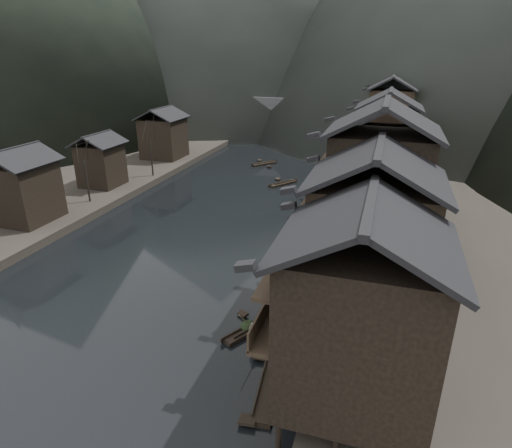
% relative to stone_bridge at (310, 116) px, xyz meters
% --- Properties ---
extents(water, '(300.00, 300.00, 0.00)m').
position_rel_stone_bridge_xyz_m(water, '(0.00, -72.00, -5.11)').
color(water, black).
rests_on(water, ground).
extents(right_bank, '(40.00, 200.00, 1.80)m').
position_rel_stone_bridge_xyz_m(right_bank, '(35.00, -32.00, -4.21)').
color(right_bank, '#2D2823').
rests_on(right_bank, ground).
extents(left_bank, '(40.00, 200.00, 1.20)m').
position_rel_stone_bridge_xyz_m(left_bank, '(-35.00, -32.00, -4.51)').
color(left_bank, '#2D2823').
rests_on(left_bank, ground).
extents(stilt_houses, '(9.00, 67.60, 15.89)m').
position_rel_stone_bridge_xyz_m(stilt_houses, '(17.28, -52.84, 3.67)').
color(stilt_houses, black).
rests_on(stilt_houses, ground).
extents(left_houses, '(8.10, 53.20, 8.73)m').
position_rel_stone_bridge_xyz_m(left_houses, '(-20.50, -51.88, 0.55)').
color(left_houses, black).
rests_on(left_houses, left_bank).
extents(bare_trees, '(3.90, 44.10, 7.81)m').
position_rel_stone_bridge_xyz_m(bare_trees, '(-17.00, -61.51, 1.63)').
color(bare_trees, black).
rests_on(bare_trees, left_bank).
extents(moored_sampans, '(3.49, 67.96, 0.47)m').
position_rel_stone_bridge_xyz_m(moored_sampans, '(12.13, -47.57, -4.91)').
color(moored_sampans, black).
rests_on(moored_sampans, water).
extents(midriver_boats, '(9.94, 15.63, 0.44)m').
position_rel_stone_bridge_xyz_m(midriver_boats, '(0.10, -31.68, -4.91)').
color(midriver_boats, black).
rests_on(midriver_boats, water).
extents(stone_bridge, '(40.00, 6.00, 9.00)m').
position_rel_stone_bridge_xyz_m(stone_bridge, '(0.00, 0.00, 0.00)').
color(stone_bridge, '#4C4C4F').
rests_on(stone_bridge, ground).
extents(hero_sampan, '(2.95, 4.35, 0.43)m').
position_rel_stone_bridge_xyz_m(hero_sampan, '(9.57, -73.18, -4.91)').
color(hero_sampan, black).
rests_on(hero_sampan, water).
extents(cargo_heap, '(1.01, 1.32, 0.60)m').
position_rel_stone_bridge_xyz_m(cargo_heap, '(9.46, -73.00, -4.38)').
color(cargo_heap, black).
rests_on(cargo_heap, hero_sampan).
extents(boatman, '(0.67, 0.48, 1.71)m').
position_rel_stone_bridge_xyz_m(boatman, '(10.36, -74.56, -3.82)').
color(boatman, slate).
rests_on(boatman, hero_sampan).
extents(bamboo_pole, '(1.58, 2.36, 3.71)m').
position_rel_stone_bridge_xyz_m(bamboo_pole, '(10.56, -74.56, -1.11)').
color(bamboo_pole, '#8C7A51').
rests_on(bamboo_pole, boatman).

